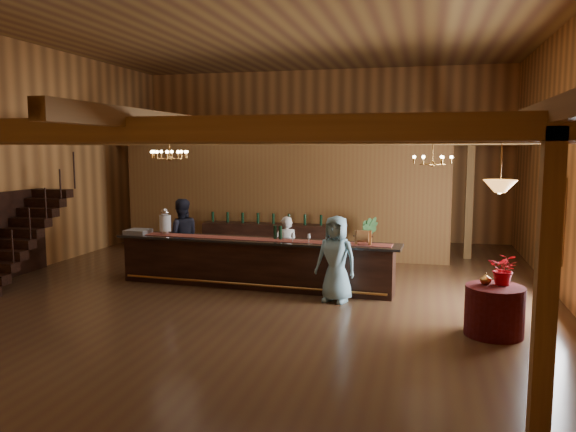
% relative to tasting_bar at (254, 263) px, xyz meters
% --- Properties ---
extents(floor, '(14.00, 14.00, 0.00)m').
position_rel_tasting_bar_xyz_m(floor, '(0.21, -0.09, -0.53)').
color(floor, '#50351E').
rests_on(floor, ground).
extents(ceiling, '(14.00, 14.00, 0.00)m').
position_rel_tasting_bar_xyz_m(ceiling, '(0.21, -0.09, 4.97)').
color(ceiling, olive).
rests_on(ceiling, wall_back).
extents(wall_back, '(12.00, 0.10, 5.50)m').
position_rel_tasting_bar_xyz_m(wall_back, '(0.21, 6.91, 2.22)').
color(wall_back, '#B97739').
rests_on(wall_back, floor).
extents(wall_front, '(12.00, 0.10, 5.50)m').
position_rel_tasting_bar_xyz_m(wall_front, '(0.21, -7.09, 2.22)').
color(wall_front, '#B97739').
rests_on(wall_front, floor).
extents(wall_left, '(0.10, 14.00, 5.50)m').
position_rel_tasting_bar_xyz_m(wall_left, '(-5.79, -0.09, 2.22)').
color(wall_left, '#B97739').
rests_on(wall_left, floor).
extents(wall_right, '(0.10, 14.00, 5.50)m').
position_rel_tasting_bar_xyz_m(wall_right, '(6.21, -0.09, 2.22)').
color(wall_right, '#B97739').
rests_on(wall_right, floor).
extents(beam_grid, '(11.90, 13.90, 0.39)m').
position_rel_tasting_bar_xyz_m(beam_grid, '(0.21, 0.42, 2.71)').
color(beam_grid, olive).
rests_on(beam_grid, wall_left).
extents(support_posts, '(9.20, 10.20, 3.20)m').
position_rel_tasting_bar_xyz_m(support_posts, '(0.21, -0.59, 1.07)').
color(support_posts, olive).
rests_on(support_posts, floor).
extents(partition_wall, '(9.00, 0.18, 3.10)m').
position_rel_tasting_bar_xyz_m(partition_wall, '(-0.29, 3.41, 1.02)').
color(partition_wall, brown).
rests_on(partition_wall, floor).
extents(window_right_back, '(0.12, 1.05, 1.75)m').
position_rel_tasting_bar_xyz_m(window_right_back, '(6.16, 0.91, 1.02)').
color(window_right_back, white).
rests_on(window_right_back, wall_right).
extents(staircase, '(1.00, 2.80, 2.00)m').
position_rel_tasting_bar_xyz_m(staircase, '(-5.24, -0.83, 0.47)').
color(staircase, black).
rests_on(staircase, floor).
extents(backroom_boxes, '(4.10, 0.60, 1.10)m').
position_rel_tasting_bar_xyz_m(backroom_boxes, '(-0.09, 5.41, -0.00)').
color(backroom_boxes, black).
rests_on(backroom_boxes, floor).
extents(tasting_bar, '(6.31, 1.13, 1.06)m').
position_rel_tasting_bar_xyz_m(tasting_bar, '(0.00, 0.00, 0.00)').
color(tasting_bar, black).
rests_on(tasting_bar, floor).
extents(beverage_dispenser, '(0.26, 0.26, 0.60)m').
position_rel_tasting_bar_xyz_m(beverage_dispenser, '(-2.14, 0.16, 0.80)').
color(beverage_dispenser, silver).
rests_on(beverage_dispenser, tasting_bar).
extents(glass_rack_tray, '(0.50, 0.50, 0.10)m').
position_rel_tasting_bar_xyz_m(glass_rack_tray, '(-2.79, 0.10, 0.56)').
color(glass_rack_tray, gray).
rests_on(glass_rack_tray, tasting_bar).
extents(raffle_drum, '(0.34, 0.24, 0.30)m').
position_rel_tasting_bar_xyz_m(raffle_drum, '(2.36, -0.17, 0.69)').
color(raffle_drum, brown).
rests_on(raffle_drum, tasting_bar).
extents(bar_bottle_0, '(0.07, 0.07, 0.30)m').
position_rel_tasting_bar_xyz_m(bar_bottle_0, '(0.45, 0.10, 0.66)').
color(bar_bottle_0, black).
rests_on(bar_bottle_0, tasting_bar).
extents(bar_bottle_1, '(0.07, 0.07, 0.30)m').
position_rel_tasting_bar_xyz_m(bar_bottle_1, '(0.56, 0.09, 0.66)').
color(bar_bottle_1, black).
rests_on(bar_bottle_1, tasting_bar).
extents(backbar_shelf, '(3.45, 0.63, 0.97)m').
position_rel_tasting_bar_xyz_m(backbar_shelf, '(-0.61, 3.04, -0.05)').
color(backbar_shelf, black).
rests_on(backbar_shelf, floor).
extents(round_table, '(0.93, 0.93, 0.80)m').
position_rel_tasting_bar_xyz_m(round_table, '(4.67, -2.09, -0.13)').
color(round_table, '#431018').
rests_on(round_table, floor).
extents(chandelier_left, '(0.80, 0.80, 0.50)m').
position_rel_tasting_bar_xyz_m(chandelier_left, '(-1.94, 0.05, 2.32)').
color(chandelier_left, '#B7803B').
rests_on(chandelier_left, beam_grid).
extents(chandelier_right, '(0.80, 0.80, 0.61)m').
position_rel_tasting_bar_xyz_m(chandelier_right, '(3.68, 0.91, 2.22)').
color(chandelier_right, '#B7803B').
rests_on(chandelier_right, beam_grid).
extents(pendant_lamp, '(0.52, 0.52, 0.90)m').
position_rel_tasting_bar_xyz_m(pendant_lamp, '(4.67, -2.09, 1.87)').
color(pendant_lamp, '#B7803B').
rests_on(pendant_lamp, beam_grid).
extents(bartender, '(0.60, 0.47, 1.46)m').
position_rel_tasting_bar_xyz_m(bartender, '(0.52, 0.81, 0.20)').
color(bartender, silver).
rests_on(bartender, floor).
extents(staff_second, '(1.09, 1.00, 1.80)m').
position_rel_tasting_bar_xyz_m(staff_second, '(-2.08, 0.87, 0.37)').
color(staff_second, black).
rests_on(staff_second, floor).
extents(guest, '(0.94, 0.73, 1.69)m').
position_rel_tasting_bar_xyz_m(guest, '(1.89, -0.71, 0.32)').
color(guest, '#7DB1C3').
rests_on(guest, floor).
extents(floor_plant, '(0.85, 0.76, 1.28)m').
position_rel_tasting_bar_xyz_m(floor_plant, '(2.08, 2.66, 0.11)').
color(floor_plant, '#31602D').
rests_on(floor_plant, floor).
extents(table_flowers, '(0.58, 0.54, 0.52)m').
position_rel_tasting_bar_xyz_m(table_flowers, '(4.81, -1.96, 0.53)').
color(table_flowers, '#AE0612').
rests_on(table_flowers, round_table).
extents(table_vase, '(0.18, 0.18, 0.30)m').
position_rel_tasting_bar_xyz_m(table_vase, '(4.53, -1.99, 0.42)').
color(table_vase, '#B7803B').
rests_on(table_vase, round_table).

